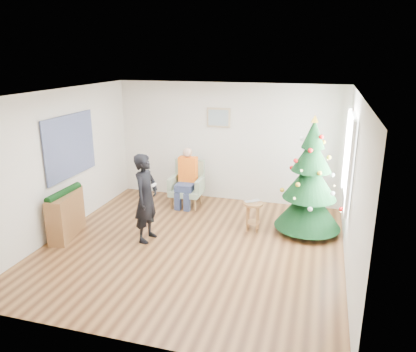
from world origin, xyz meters
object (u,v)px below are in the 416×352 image
(christmas_tree, at_px, (310,181))
(stool, at_px, (253,216))
(standing_man, at_px, (146,198))
(armchair, at_px, (187,190))
(console, at_px, (66,215))

(christmas_tree, bearing_deg, stool, -167.76)
(standing_man, bearing_deg, stool, -57.40)
(armchair, distance_m, standing_man, 1.87)
(standing_man, bearing_deg, armchair, 1.04)
(christmas_tree, xyz_separation_m, armchair, (-2.58, 0.70, -0.63))
(stool, bearing_deg, christmas_tree, 12.24)
(christmas_tree, bearing_deg, armchair, 164.75)
(christmas_tree, relative_size, armchair, 2.25)
(stool, bearing_deg, armchair, 150.18)
(christmas_tree, height_order, console, christmas_tree)
(standing_man, height_order, console, standing_man)
(christmas_tree, bearing_deg, standing_man, -157.63)
(stool, distance_m, armchair, 1.85)
(christmas_tree, xyz_separation_m, standing_man, (-2.71, -1.11, -0.20))
(stool, xyz_separation_m, armchair, (-1.60, 0.92, 0.07))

